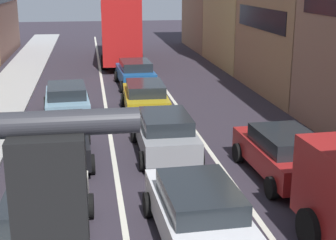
{
  "coord_description": "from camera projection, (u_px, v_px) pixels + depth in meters",
  "views": [
    {
      "loc": [
        -2.38,
        -2.95,
        5.92
      ],
      "look_at": [
        0.0,
        12.0,
        1.6
      ],
      "focal_mm": 53.24,
      "sensor_mm": 36.0,
      "label": 1
    }
  ],
  "objects": [
    {
      "name": "lane_stripe_left",
      "position": [
        106.0,
        108.0,
        23.52
      ],
      "size": [
        0.16,
        60.0,
        0.01
      ],
      "primitive_type": "cube",
      "color": "silver",
      "rests_on": "ground"
    },
    {
      "name": "lane_stripe_right",
      "position": [
        177.0,
        105.0,
        24.03
      ],
      "size": [
        0.16,
        60.0,
        0.01
      ],
      "primitive_type": "cube",
      "color": "silver",
      "rests_on": "ground"
    },
    {
      "name": "sedan_centre_lane_second",
      "position": [
        198.0,
        211.0,
        11.39
      ],
      "size": [
        2.17,
        4.36,
        1.49
      ],
      "rotation": [
        0.0,
        0.0,
        1.6
      ],
      "color": "silver",
      "rests_on": "ground"
    },
    {
      "name": "wagon_left_lane_second",
      "position": [
        44.0,
        218.0,
        11.02
      ],
      "size": [
        2.19,
        4.36,
        1.49
      ],
      "rotation": [
        0.0,
        0.0,
        1.54
      ],
      "color": "beige",
      "rests_on": "ground"
    },
    {
      "name": "hatchback_centre_lane_third",
      "position": [
        165.0,
        132.0,
        17.17
      ],
      "size": [
        2.07,
        4.3,
        1.49
      ],
      "rotation": [
        0.0,
        0.0,
        1.57
      ],
      "color": "gray",
      "rests_on": "ground"
    },
    {
      "name": "sedan_left_lane_third",
      "position": [
        61.0,
        138.0,
        16.58
      ],
      "size": [
        2.21,
        4.37,
        1.49
      ],
      "rotation": [
        0.0,
        0.0,
        1.61
      ],
      "color": "black",
      "rests_on": "ground"
    },
    {
      "name": "coupe_centre_lane_fourth",
      "position": [
        145.0,
        97.0,
        22.21
      ],
      "size": [
        2.16,
        4.35,
        1.49
      ],
      "rotation": [
        0.0,
        0.0,
        1.54
      ],
      "color": "#B29319",
      "rests_on": "ground"
    },
    {
      "name": "sedan_left_lane_fourth",
      "position": [
        67.0,
        100.0,
        21.74
      ],
      "size": [
        2.27,
        4.4,
        1.49
      ],
      "rotation": [
        0.0,
        0.0,
        1.63
      ],
      "color": "#759EB7",
      "rests_on": "ground"
    },
    {
      "name": "sedan_centre_lane_fifth",
      "position": [
        135.0,
        73.0,
        28.01
      ],
      "size": [
        2.19,
        4.36,
        1.49
      ],
      "rotation": [
        0.0,
        0.0,
        1.61
      ],
      "color": "#194C8C",
      "rests_on": "ground"
    },
    {
      "name": "sedan_right_lane_behind_truck",
      "position": [
        283.0,
        153.0,
        15.18
      ],
      "size": [
        2.17,
        4.35,
        1.49
      ],
      "rotation": [
        0.0,
        0.0,
        1.6
      ],
      "color": "#A51E1E",
      "rests_on": "ground"
    },
    {
      "name": "bus_mid_queue_primary",
      "position": [
        120.0,
        23.0,
        35.75
      ],
      "size": [
        3.14,
        10.6,
        5.06
      ],
      "rotation": [
        0.0,
        0.0,
        1.53
      ],
      "color": "#B21919",
      "rests_on": "ground"
    }
  ]
}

